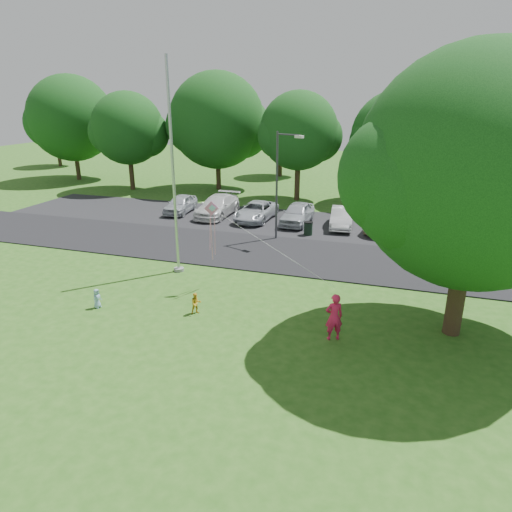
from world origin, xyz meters
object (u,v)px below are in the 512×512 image
(child_blue, at_px, (97,298))
(child_yellow, at_px, (196,303))
(street_lamp, at_px, (280,177))
(woman, at_px, (334,317))
(trash_can, at_px, (308,229))
(big_tree, at_px, (473,175))
(flagpole, at_px, (174,188))
(kite, at_px, (214,219))

(child_blue, bearing_deg, child_yellow, -73.19)
(street_lamp, distance_m, woman, 12.43)
(trash_can, height_order, big_tree, big_tree)
(flagpole, height_order, kite, flagpole)
(trash_can, xyz_separation_m, big_tree, (7.44, -10.64, 5.40))
(woman, height_order, child_blue, woman)
(street_lamp, relative_size, big_tree, 0.64)
(woman, xyz_separation_m, kite, (-5.74, 2.89, 2.39))
(kite, bearing_deg, child_blue, -164.76)
(big_tree, height_order, woman, big_tree)
(street_lamp, distance_m, kite, 8.18)
(flagpole, bearing_deg, child_yellow, -55.07)
(flagpole, height_order, big_tree, big_tree)
(flagpole, height_order, street_lamp, flagpole)
(child_blue, height_order, kite, kite)
(trash_can, bearing_deg, kite, -103.58)
(big_tree, relative_size, child_yellow, 11.34)
(big_tree, relative_size, kite, 1.63)
(woman, xyz_separation_m, child_yellow, (-5.55, 0.37, -0.44))
(woman, distance_m, child_blue, 9.68)
(trash_can, xyz_separation_m, kite, (-2.29, -9.47, 2.82))
(child_yellow, bearing_deg, child_blue, 149.66)
(flagpole, bearing_deg, street_lamp, 62.52)
(flagpole, xyz_separation_m, big_tree, (12.37, -2.69, 1.69))
(woman, relative_size, child_yellow, 2.00)
(child_yellow, xyz_separation_m, child_blue, (-4.11, -0.75, -0.03))
(trash_can, distance_m, woman, 12.84)
(street_lamp, relative_size, woman, 3.62)
(child_yellow, relative_size, child_blue, 1.07)
(street_lamp, distance_m, trash_can, 3.95)
(street_lamp, xyz_separation_m, woman, (4.95, -11.01, -2.96))
(child_blue, bearing_deg, flagpole, -8.55)
(woman, relative_size, kite, 0.29)
(woman, xyz_separation_m, child_blue, (-9.66, -0.38, -0.47))
(street_lamp, xyz_separation_m, trash_can, (1.49, 1.36, -3.39))
(woman, bearing_deg, kite, -53.28)
(child_blue, bearing_deg, big_tree, -74.75)
(child_yellow, relative_size, kite, 0.14)
(street_lamp, bearing_deg, flagpole, -95.68)
(woman, distance_m, child_yellow, 5.58)
(child_yellow, distance_m, child_blue, 4.18)
(flagpole, relative_size, trash_can, 11.12)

